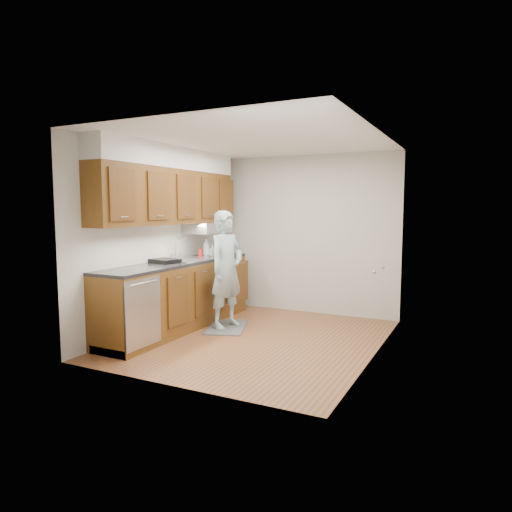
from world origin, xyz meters
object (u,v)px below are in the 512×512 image
(soap_bottle_b, at_px, (213,250))
(soap_bottle_c, at_px, (220,250))
(person, at_px, (227,262))
(dish_rack, at_px, (165,261))
(steel_can, at_px, (215,253))
(soap_bottle_a, at_px, (206,247))
(soda_can, at_px, (201,253))

(soap_bottle_b, relative_size, soap_bottle_c, 1.12)
(person, bearing_deg, dish_rack, 143.35)
(soap_bottle_c, distance_m, steel_can, 0.32)
(person, bearing_deg, soap_bottle_a, 64.81)
(soap_bottle_a, bearing_deg, dish_rack, -89.63)
(soap_bottle_c, relative_size, steel_can, 1.22)
(person, height_order, soap_bottle_a, person)
(soda_can, distance_m, dish_rack, 0.76)
(soap_bottle_a, relative_size, soap_bottle_c, 1.65)
(soda_can, distance_m, steel_can, 0.22)
(soap_bottle_b, height_order, soap_bottle_c, soap_bottle_b)
(soap_bottle_b, bearing_deg, dish_rack, -95.06)
(soap_bottle_a, distance_m, soap_bottle_b, 0.11)
(soap_bottle_a, distance_m, soda_can, 0.30)
(steel_can, bearing_deg, person, -41.59)
(soap_bottle_b, xyz_separation_m, steel_can, (0.11, -0.13, -0.02))
(soap_bottle_c, relative_size, dish_rack, 0.46)
(soap_bottle_a, bearing_deg, person, -37.27)
(soap_bottle_c, height_order, soda_can, soap_bottle_c)
(person, xyz_separation_m, soap_bottle_b, (-0.54, 0.51, 0.10))
(person, distance_m, soda_can, 0.60)
(soap_bottle_a, xyz_separation_m, soap_bottle_b, (0.10, 0.02, -0.04))
(person, distance_m, soap_bottle_c, 0.86)
(person, relative_size, soap_bottle_a, 6.84)
(soap_bottle_a, distance_m, soap_bottle_c, 0.24)
(person, bearing_deg, soda_can, 81.83)
(person, height_order, dish_rack, person)
(soda_can, bearing_deg, soap_bottle_b, 85.48)
(soap_bottle_c, bearing_deg, soap_bottle_a, -122.06)
(person, relative_size, steel_can, 13.74)
(soap_bottle_c, distance_m, dish_rack, 1.25)
(soap_bottle_c, xyz_separation_m, dish_rack, (-0.12, -1.24, -0.05))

